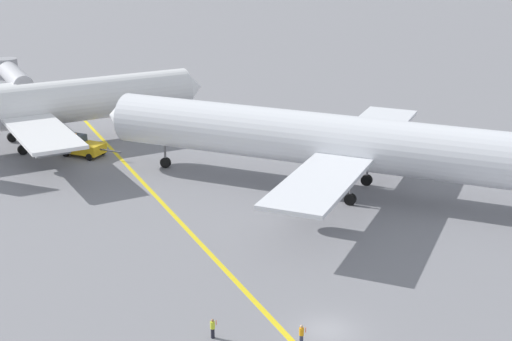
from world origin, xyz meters
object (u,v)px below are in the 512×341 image
(ground_crew_marshaller_foreground, at_px, (213,328))
(pushback_tug, at_px, (83,146))
(airliner_at_gate_left, at_px, (35,106))
(jet_bridge, at_px, (13,75))
(ground_crew_wing_walker_right, at_px, (301,335))
(airliner_being_pushed, at_px, (333,141))

(ground_crew_marshaller_foreground, bearing_deg, pushback_tug, 88.10)
(airliner_at_gate_left, distance_m, ground_crew_marshaller_foreground, 56.52)
(ground_crew_marshaller_foreground, distance_m, jet_bridge, 84.70)
(pushback_tug, xyz_separation_m, ground_crew_marshaller_foreground, (-1.62, -48.90, -0.43))
(ground_crew_marshaller_foreground, relative_size, jet_bridge, 0.09)
(ground_crew_marshaller_foreground, bearing_deg, ground_crew_wing_walker_right, -34.03)
(jet_bridge, bearing_deg, airliner_at_gate_left, -92.15)
(ground_crew_marshaller_foreground, bearing_deg, airliner_being_pushed, 44.17)
(ground_crew_wing_walker_right, xyz_separation_m, jet_bridge, (-7.24, 88.27, 3.70))
(airliner_being_pushed, distance_m, ground_crew_marshaller_foreground, 33.93)
(airliner_at_gate_left, bearing_deg, jet_bridge, 87.85)
(airliner_being_pushed, bearing_deg, airliner_at_gate_left, 129.32)
(ground_crew_wing_walker_right, bearing_deg, jet_bridge, 94.69)
(airliner_at_gate_left, distance_m, pushback_tug, 9.63)
(airliner_at_gate_left, xyz_separation_m, ground_crew_marshaller_foreground, (2.87, -56.25, -4.73))
(airliner_at_gate_left, height_order, ground_crew_marshaller_foreground, airliner_at_gate_left)
(ground_crew_marshaller_foreground, distance_m, ground_crew_wing_walker_right, 6.55)
(ground_crew_wing_walker_right, bearing_deg, pushback_tug, 94.14)
(jet_bridge, bearing_deg, pushback_tug, -84.51)
(ground_crew_wing_walker_right, bearing_deg, airliner_being_pushed, 55.43)
(airliner_at_gate_left, bearing_deg, ground_crew_wing_walker_right, -82.11)
(airliner_being_pushed, bearing_deg, pushback_tug, 131.31)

